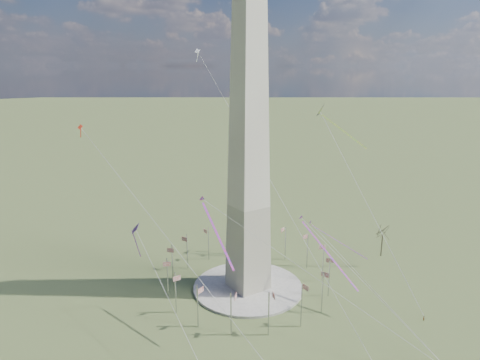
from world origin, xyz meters
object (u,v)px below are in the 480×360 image
person_east (424,318)px  kite_delta_black (323,114)px  washington_monument (249,145)px  tree_near (383,233)px

person_east → kite_delta_black: 74.66m
washington_monument → kite_delta_black: size_ratio=5.58×
kite_delta_black → tree_near: bearing=101.5°
tree_near → person_east: 44.41m
person_east → kite_delta_black: (6.79, 51.51, 53.61)m
person_east → kite_delta_black: size_ratio=0.09×
washington_monument → person_east: (31.34, -43.62, -47.14)m
person_east → kite_delta_black: bearing=-138.7°
washington_monument → tree_near: size_ratio=7.64×
tree_near → kite_delta_black: bearing=139.2°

